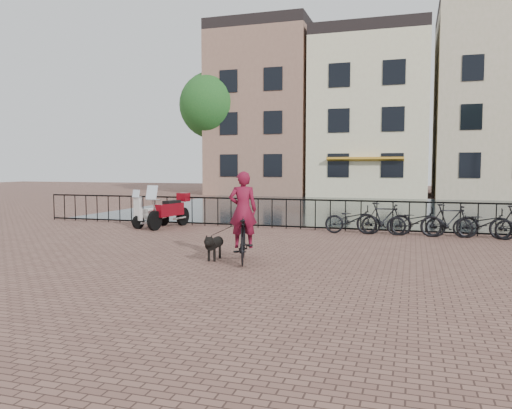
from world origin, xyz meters
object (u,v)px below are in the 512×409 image
(motorcycle, at_px, (169,206))
(scooter, at_px, (151,208))
(dog, at_px, (214,247))
(cyclist, at_px, (243,222))

(motorcycle, height_order, scooter, motorcycle)
(motorcycle, distance_m, scooter, 0.69)
(dog, bearing_deg, scooter, 127.06)
(cyclist, xyz_separation_m, scooter, (-5.13, 5.07, -0.21))
(motorcycle, bearing_deg, scooter, -168.65)
(scooter, bearing_deg, cyclist, -25.26)
(cyclist, bearing_deg, dog, -23.26)
(cyclist, distance_m, dog, 0.93)
(motorcycle, bearing_deg, cyclist, -40.30)
(dog, relative_size, scooter, 0.60)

